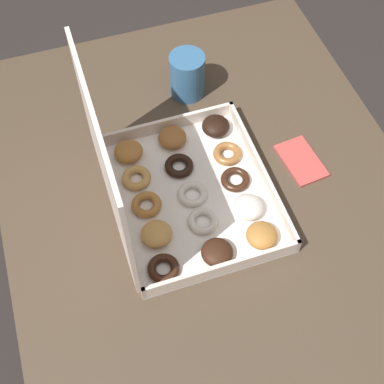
# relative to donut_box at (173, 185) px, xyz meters

# --- Properties ---
(ground_plane) EXTENTS (8.00, 8.00, 0.00)m
(ground_plane) POSITION_rel_donut_box_xyz_m (-0.05, -0.08, -0.81)
(ground_plane) COLOR #2D2826
(dining_table) EXTENTS (1.16, 0.86, 0.75)m
(dining_table) POSITION_rel_donut_box_xyz_m (-0.05, -0.08, -0.16)
(dining_table) COLOR #4C3D2D
(dining_table) RESTS_ON ground_plane
(donut_box) EXTENTS (0.38, 0.32, 0.34)m
(donut_box) POSITION_rel_donut_box_xyz_m (0.00, 0.00, 0.00)
(donut_box) COLOR white
(donut_box) RESTS_ON dining_table
(coffee_mug) EXTENTS (0.08, 0.08, 0.11)m
(coffee_mug) POSITION_rel_donut_box_xyz_m (0.29, -0.12, -0.01)
(coffee_mug) COLOR teal
(coffee_mug) RESTS_ON dining_table
(paper_napkin) EXTENTS (0.13, 0.09, 0.01)m
(paper_napkin) POSITION_rel_donut_box_xyz_m (0.01, -0.29, -0.06)
(paper_napkin) COLOR #CC4C47
(paper_napkin) RESTS_ON dining_table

